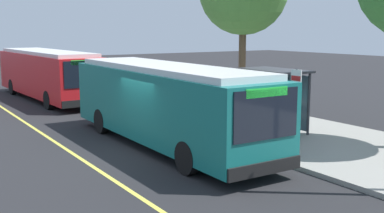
{
  "coord_description": "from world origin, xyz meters",
  "views": [
    {
      "loc": [
        14.19,
        -7.27,
        4.17
      ],
      "look_at": [
        0.51,
        1.61,
        1.51
      ],
      "focal_mm": 44.07,
      "sensor_mm": 36.0,
      "label": 1
    }
  ],
  "objects_px": {
    "transit_bus_main": "(165,102)",
    "transit_bus_second": "(47,73)",
    "waiting_bench": "(273,118)",
    "route_sign_post": "(296,100)"
  },
  "relations": [
    {
      "from": "transit_bus_main",
      "to": "transit_bus_second",
      "type": "bearing_deg",
      "value": -179.12
    },
    {
      "from": "transit_bus_second",
      "to": "transit_bus_main",
      "type": "bearing_deg",
      "value": 0.88
    },
    {
      "from": "transit_bus_main",
      "to": "waiting_bench",
      "type": "distance_m",
      "value": 4.88
    },
    {
      "from": "route_sign_post",
      "to": "transit_bus_second",
      "type": "bearing_deg",
      "value": -170.9
    },
    {
      "from": "transit_bus_main",
      "to": "route_sign_post",
      "type": "bearing_deg",
      "value": 34.57
    },
    {
      "from": "transit_bus_second",
      "to": "route_sign_post",
      "type": "height_order",
      "value": "same"
    },
    {
      "from": "route_sign_post",
      "to": "waiting_bench",
      "type": "bearing_deg",
      "value": 147.14
    },
    {
      "from": "waiting_bench",
      "to": "transit_bus_main",
      "type": "bearing_deg",
      "value": -96.42
    },
    {
      "from": "waiting_bench",
      "to": "route_sign_post",
      "type": "xyz_separation_m",
      "value": [
        3.28,
        -2.12,
        1.32
      ]
    },
    {
      "from": "transit_bus_main",
      "to": "route_sign_post",
      "type": "xyz_separation_m",
      "value": [
        3.81,
        2.63,
        0.34
      ]
    }
  ]
}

